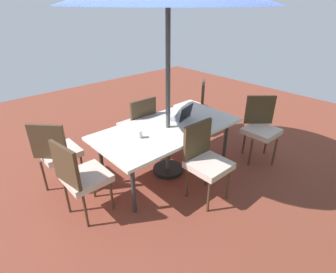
{
  "coord_description": "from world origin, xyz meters",
  "views": [
    {
      "loc": [
        2.18,
        2.42,
        2.25
      ],
      "look_at": [
        0.0,
        0.0,
        0.58
      ],
      "focal_mm": 28.32,
      "sensor_mm": 36.0,
      "label": 1
    }
  ],
  "objects_px": {
    "chair_north": "(205,159)",
    "chair_southeast": "(57,150)",
    "chair_southwest": "(194,104)",
    "chair_east": "(81,175)",
    "chair_northwest": "(261,126)",
    "chair_south": "(139,123)",
    "laptop": "(182,116)",
    "cup": "(140,134)",
    "dining_table": "(168,130)"
  },
  "relations": [
    {
      "from": "chair_north",
      "to": "chair_southeast",
      "type": "height_order",
      "value": "same"
    },
    {
      "from": "chair_southwest",
      "to": "chair_east",
      "type": "height_order",
      "value": "same"
    },
    {
      "from": "chair_north",
      "to": "chair_east",
      "type": "distance_m",
      "value": 1.45
    },
    {
      "from": "chair_north",
      "to": "chair_northwest",
      "type": "height_order",
      "value": "same"
    },
    {
      "from": "chair_south",
      "to": "chair_northwest",
      "type": "distance_m",
      "value": 1.87
    },
    {
      "from": "laptop",
      "to": "chair_south",
      "type": "bearing_deg",
      "value": -76.34
    },
    {
      "from": "chair_south",
      "to": "cup",
      "type": "bearing_deg",
      "value": 57.6
    },
    {
      "from": "chair_northwest",
      "to": "chair_north",
      "type": "bearing_deg",
      "value": -136.01
    },
    {
      "from": "cup",
      "to": "chair_southwest",
      "type": "bearing_deg",
      "value": -158.86
    },
    {
      "from": "chair_south",
      "to": "chair_northwest",
      "type": "bearing_deg",
      "value": 137.61
    },
    {
      "from": "chair_southwest",
      "to": "chair_north",
      "type": "relative_size",
      "value": 1.0
    },
    {
      "from": "chair_southwest",
      "to": "chair_south",
      "type": "relative_size",
      "value": 1.0
    },
    {
      "from": "dining_table",
      "to": "cup",
      "type": "relative_size",
      "value": 20.78
    },
    {
      "from": "chair_southeast",
      "to": "chair_south",
      "type": "relative_size",
      "value": 1.0
    },
    {
      "from": "dining_table",
      "to": "cup",
      "type": "xyz_separation_m",
      "value": [
        0.47,
        -0.0,
        0.1
      ]
    },
    {
      "from": "chair_east",
      "to": "dining_table",
      "type": "bearing_deg",
      "value": -98.29
    },
    {
      "from": "chair_east",
      "to": "chair_northwest",
      "type": "distance_m",
      "value": 2.7
    },
    {
      "from": "chair_southeast",
      "to": "laptop",
      "type": "xyz_separation_m",
      "value": [
        -1.61,
        0.64,
        0.22
      ]
    },
    {
      "from": "chair_east",
      "to": "cup",
      "type": "bearing_deg",
      "value": -98.11
    },
    {
      "from": "chair_southeast",
      "to": "laptop",
      "type": "height_order",
      "value": "chair_southeast"
    },
    {
      "from": "chair_southeast",
      "to": "chair_east",
      "type": "bearing_deg",
      "value": 136.15
    },
    {
      "from": "dining_table",
      "to": "chair_south",
      "type": "xyz_separation_m",
      "value": [
        0.01,
        -0.67,
        -0.12
      ]
    },
    {
      "from": "chair_south",
      "to": "chair_northwest",
      "type": "height_order",
      "value": "same"
    },
    {
      "from": "chair_south",
      "to": "chair_northwest",
      "type": "relative_size",
      "value": 1.0
    },
    {
      "from": "chair_southeast",
      "to": "chair_northwest",
      "type": "bearing_deg",
      "value": -159.95
    },
    {
      "from": "chair_southeast",
      "to": "cup",
      "type": "bearing_deg",
      "value": -173.41
    },
    {
      "from": "chair_southwest",
      "to": "chair_northwest",
      "type": "bearing_deg",
      "value": 54.68
    },
    {
      "from": "chair_north",
      "to": "chair_south",
      "type": "relative_size",
      "value": 1.0
    },
    {
      "from": "chair_east",
      "to": "chair_northwest",
      "type": "height_order",
      "value": "same"
    },
    {
      "from": "chair_south",
      "to": "laptop",
      "type": "xyz_separation_m",
      "value": [
        -0.34,
        0.61,
        0.22
      ]
    },
    {
      "from": "chair_north",
      "to": "dining_table",
      "type": "bearing_deg",
      "value": 89.71
    },
    {
      "from": "cup",
      "to": "laptop",
      "type": "bearing_deg",
      "value": -175.48
    },
    {
      "from": "chair_north",
      "to": "chair_south",
      "type": "xyz_separation_m",
      "value": [
        -0.02,
        -1.37,
        0.0
      ]
    },
    {
      "from": "chair_east",
      "to": "cup",
      "type": "xyz_separation_m",
      "value": [
        -0.82,
        -0.01,
        0.22
      ]
    },
    {
      "from": "chair_south",
      "to": "cup",
      "type": "relative_size",
      "value": 10.1
    },
    {
      "from": "chair_northwest",
      "to": "laptop",
      "type": "height_order",
      "value": "chair_northwest"
    },
    {
      "from": "chair_southeast",
      "to": "chair_south",
      "type": "bearing_deg",
      "value": -133.9
    },
    {
      "from": "chair_north",
      "to": "chair_east",
      "type": "bearing_deg",
      "value": 152.99
    },
    {
      "from": "chair_east",
      "to": "chair_southeast",
      "type": "bearing_deg",
      "value": -9.8
    },
    {
      "from": "chair_southwest",
      "to": "laptop",
      "type": "bearing_deg",
      "value": -5.07
    },
    {
      "from": "dining_table",
      "to": "laptop",
      "type": "distance_m",
      "value": 0.35
    },
    {
      "from": "chair_southwest",
      "to": "laptop",
      "type": "xyz_separation_m",
      "value": [
        0.92,
        0.6,
        0.22
      ]
    },
    {
      "from": "chair_north",
      "to": "chair_east",
      "type": "height_order",
      "value": "same"
    },
    {
      "from": "chair_northwest",
      "to": "laptop",
      "type": "relative_size",
      "value": 2.62
    },
    {
      "from": "chair_east",
      "to": "chair_south",
      "type": "bearing_deg",
      "value": -70.86
    },
    {
      "from": "chair_south",
      "to": "chair_east",
      "type": "relative_size",
      "value": 1.0
    },
    {
      "from": "chair_south",
      "to": "chair_north",
      "type": "bearing_deg",
      "value": 91.67
    },
    {
      "from": "chair_northwest",
      "to": "laptop",
      "type": "distance_m",
      "value": 1.24
    },
    {
      "from": "dining_table",
      "to": "chair_east",
      "type": "height_order",
      "value": "chair_east"
    },
    {
      "from": "chair_east",
      "to": "chair_southwest",
      "type": "bearing_deg",
      "value": -83.75
    }
  ]
}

